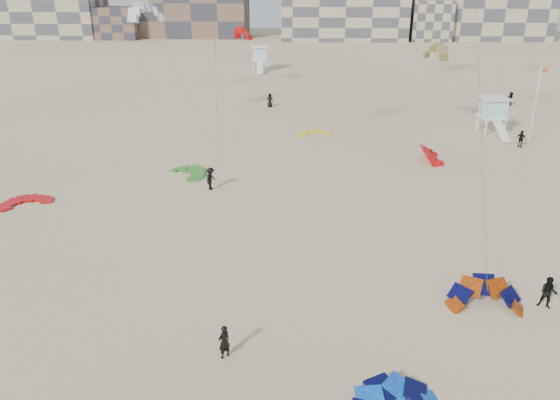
{
  "coord_description": "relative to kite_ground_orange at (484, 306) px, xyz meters",
  "views": [
    {
      "loc": [
        0.97,
        -21.31,
        16.49
      ],
      "look_at": [
        -0.43,
        6.0,
        5.03
      ],
      "focal_mm": 35.0,
      "sensor_mm": 36.0,
      "label": 1
    }
  ],
  "objects": [
    {
      "name": "kite_fly_olive",
      "position": [
        3.62,
        33.8,
        8.69
      ],
      "size": [
        9.37,
        9.05,
        8.91
      ],
      "rotation": [
        0.0,
        0.0,
        -1.02
      ],
      "color": "olive",
      "rests_on": "ground"
    },
    {
      "name": "condo_fill_left",
      "position": [
        -60.6,
        124.14,
        4.0
      ],
      "size": [
        12.0,
        10.0,
        8.0
      ],
      "primitive_type": "cube",
      "color": "brown",
      "rests_on": "ground"
    },
    {
      "name": "kitesurfer_d",
      "position": [
        12.05,
        29.29,
        0.88
      ],
      "size": [
        1.0,
        1.06,
        1.76
      ],
      "primitive_type": "imported",
      "rotation": [
        0.0,
        0.0,
        2.29
      ],
      "color": "black",
      "rests_on": "ground"
    },
    {
      "name": "lifeguard_tower_near",
      "position": [
        10.61,
        34.45,
        1.97
      ],
      "size": [
        3.2,
        5.65,
        3.97
      ],
      "rotation": [
        0.0,
        0.0,
        0.15
      ],
      "color": "white",
      "rests_on": "ground"
    },
    {
      "name": "kite_ground_yellow",
      "position": [
        -8.92,
        32.97,
        0.0
      ],
      "size": [
        4.23,
        4.36,
        0.59
      ],
      "primitive_type": null,
      "rotation": [
        0.05,
        0.0,
        0.28
      ],
      "color": "#EDFF22",
      "rests_on": "ground"
    },
    {
      "name": "condo_east",
      "position": [
        39.4,
        128.14,
        8.0
      ],
      "size": [
        26.0,
        14.0,
        16.0
      ],
      "primitive_type": "cube",
      "color": "tan",
      "rests_on": "ground"
    },
    {
      "name": "kitesurfer_c",
      "position": [
        -17.4,
        16.09,
        0.94
      ],
      "size": [
        1.04,
        1.37,
        1.88
      ],
      "primitive_type": "imported",
      "rotation": [
        0.0,
        0.0,
        1.26
      ],
      "color": "black",
      "rests_on": "ground"
    },
    {
      "name": "ground",
      "position": [
        -10.6,
        -3.86,
        0.0
      ],
      "size": [
        320.0,
        320.0,
        0.0
      ],
      "primitive_type": "plane",
      "color": "#D1B88C",
      "rests_on": "ground"
    },
    {
      "name": "kitesurfer_e",
      "position": [
        -14.62,
        45.87,
        0.9
      ],
      "size": [
        0.89,
        0.58,
        1.8
      ],
      "primitive_type": "imported",
      "rotation": [
        0.0,
        0.0,
        -0.01
      ],
      "color": "black",
      "rests_on": "ground"
    },
    {
      "name": "condo_west_b",
      "position": [
        -40.6,
        130.14,
        9.0
      ],
      "size": [
        28.0,
        14.0,
        18.0
      ],
      "primitive_type": "cube",
      "color": "brown",
      "rests_on": "ground"
    },
    {
      "name": "kite_ground_red",
      "position": [
        -31.23,
        12.42,
        0.0
      ],
      "size": [
        5.05,
        5.11,
        0.63
      ],
      "primitive_type": null,
      "rotation": [
        0.05,
        0.0,
        0.58
      ],
      "color": "red",
      "rests_on": "ground"
    },
    {
      "name": "kitesurfer_main",
      "position": [
        -13.24,
        -4.83,
        0.85
      ],
      "size": [
        0.73,
        0.73,
        1.71
      ],
      "primitive_type": "imported",
      "rotation": [
        0.0,
        0.0,
        3.91
      ],
      "color": "black",
      "rests_on": "ground"
    },
    {
      "name": "kite_ground_green",
      "position": [
        -20.02,
        19.66,
        0.0
      ],
      "size": [
        5.44,
        5.41,
        1.49
      ],
      "primitive_type": null,
      "rotation": [
        0.18,
        0.0,
        -0.87
      ],
      "color": "#348D23",
      "rests_on": "ground"
    },
    {
      "name": "kite_fly_red",
      "position": [
        -19.42,
        57.81,
        8.0
      ],
      "size": [
        5.07,
        5.05,
        8.46
      ],
      "rotation": [
        0.0,
        0.0,
        2.3
      ],
      "color": "red",
      "rests_on": "ground"
    },
    {
      "name": "kite_ground_orange",
      "position": [
        0.0,
        0.0,
        0.0
      ],
      "size": [
        4.02,
        4.05,
        3.87
      ],
      "primitive_type": null,
      "rotation": [
        0.78,
        0.0,
        -0.05
      ],
      "color": "#CF4903",
      "rests_on": "ground"
    },
    {
      "name": "kite_ground_red_far",
      "position": [
        2.22,
        24.58,
        0.0
      ],
      "size": [
        3.89,
        3.82,
        3.85
      ],
      "primitive_type": null,
      "rotation": [
        0.79,
        0.0,
        1.56
      ],
      "color": "red",
      "rests_on": "ground"
    },
    {
      "name": "lifeguard_tower_far",
      "position": [
        -18.31,
        74.26,
        2.15
      ],
      "size": [
        3.26,
        6.02,
        4.34
      ],
      "rotation": [
        0.0,
        0.0,
        0.07
      ],
      "color": "white",
      "rests_on": "ground"
    },
    {
      "name": "kitesurfer_f",
      "position": [
        17.39,
        48.57,
        0.9
      ],
      "size": [
        0.55,
        1.67,
        1.79
      ],
      "primitive_type": "imported",
      "rotation": [
        0.0,
        0.0,
        -1.56
      ],
      "color": "black",
      "rests_on": "ground"
    },
    {
      "name": "condo_west_a",
      "position": [
        -80.6,
        126.14,
        7.0
      ],
      "size": [
        30.0,
        15.0,
        14.0
      ],
      "primitive_type": "cube",
      "color": "tan",
      "rests_on": "ground"
    },
    {
      "name": "kitesurfer_b",
      "position": [
        3.22,
        0.05,
        0.91
      ],
      "size": [
        1.08,
        0.98,
        1.81
      ],
      "primitive_type": "imported",
      "rotation": [
        0.0,
        0.0,
        -0.41
      ],
      "color": "black",
      "rests_on": "ground"
    },
    {
      "name": "condo_mid",
      "position": [
        -0.6,
        126.14,
        6.0
      ],
      "size": [
        32.0,
        16.0,
        12.0
      ],
      "primitive_type": "cube",
      "color": "tan",
      "rests_on": "ground"
    },
    {
      "name": "condo_fill_right",
      "position": [
        21.4,
        124.14,
        5.0
      ],
      "size": [
        10.0,
        10.0,
        10.0
      ],
      "primitive_type": "cube",
      "color": "tan",
      "rests_on": "ground"
    },
    {
      "name": "kite_fly_grey",
      "position": [
        -26.82,
        34.4,
        12.46
      ],
      "size": [
        11.22,
        12.55,
        13.06
      ],
      "rotation": [
        0.0,
        0.0,
        0.89
      ],
      "color": "white",
      "rests_on": "ground"
    },
    {
      "name": "flagpole",
      "position": [
        13.59,
        31.18,
        4.15
      ],
      "size": [
        0.64,
        0.1,
        7.91
      ],
      "color": "white",
      "rests_on": "ground"
    }
  ]
}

